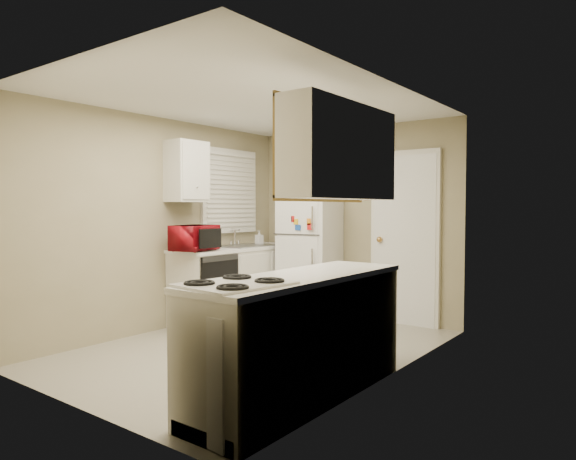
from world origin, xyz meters
The scene contains 19 objects.
floor centered at (0.00, 0.00, 0.00)m, with size 3.80×3.80×0.00m, color #BAB5A5.
ceiling centered at (0.00, 0.00, 2.40)m, with size 3.80×3.80×0.00m, color white.
wall_left centered at (-1.40, 0.00, 1.20)m, with size 3.80×3.80×0.00m, color tan.
wall_right centered at (1.40, 0.00, 1.20)m, with size 3.80×3.80×0.00m, color tan.
wall_back centered at (0.00, 1.90, 1.20)m, with size 2.80×2.80×0.00m, color tan.
wall_front centered at (0.00, -1.90, 1.20)m, with size 2.80×2.80×0.00m, color tan.
left_counter centered at (-1.10, 0.90, 0.45)m, with size 0.60×1.80×0.90m, color silver.
dishwasher centered at (-0.81, 0.30, 0.49)m, with size 0.03×0.58×0.72m, color black.
sink centered at (-1.10, 1.05, 0.86)m, with size 0.54×0.74×0.16m, color gray.
microwave centered at (-1.05, 0.15, 1.05)m, with size 0.29×0.52×0.35m, color maroon.
soap_bottle centered at (-1.15, 1.39, 1.00)m, with size 0.08×0.08×0.18m, color white.
window_blinds centered at (-1.36, 1.05, 1.60)m, with size 0.10×0.98×1.08m, color silver.
upper_cabinet_left centered at (-1.25, 0.22, 1.80)m, with size 0.30×0.45×0.70m, color silver.
refrigerator centered at (-0.43, 1.54, 0.77)m, with size 0.63×0.61×1.54m, color white.
cabinet_over_fridge centered at (-0.40, 1.75, 2.00)m, with size 0.70×0.30×0.40m, color silver.
interior_door centered at (0.70, 1.86, 1.02)m, with size 0.86×0.06×2.08m, color white.
right_counter centered at (1.10, -0.80, 0.45)m, with size 0.60×2.00×0.90m, color silver.
stove centered at (1.07, -1.46, 0.39)m, with size 0.52×0.64×0.78m, color white.
upper_cabinet_right centered at (1.25, -0.50, 1.80)m, with size 0.30×1.20×0.70m, color silver.
Camera 1 is at (3.25, -3.80, 1.38)m, focal length 32.00 mm.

